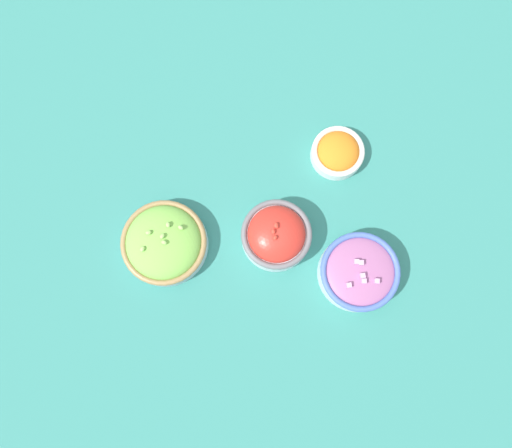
% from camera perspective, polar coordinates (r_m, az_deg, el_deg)
% --- Properties ---
extents(ground_plane, '(3.00, 3.00, 0.00)m').
position_cam_1_polar(ground_plane, '(1.05, 0.00, -0.29)').
color(ground_plane, '#337F75').
extents(bowl_cherry_tomatoes, '(0.14, 0.14, 0.09)m').
position_cam_1_polar(bowl_cherry_tomatoes, '(1.01, 2.33, -1.28)').
color(bowl_cherry_tomatoes, silver).
rests_on(bowl_cherry_tomatoes, ground_plane).
extents(bowl_lettuce, '(0.18, 0.18, 0.08)m').
position_cam_1_polar(bowl_lettuce, '(1.04, -10.45, -2.13)').
color(bowl_lettuce, '#B2C1CC').
rests_on(bowl_lettuce, ground_plane).
extents(bowl_red_onion, '(0.16, 0.16, 0.07)m').
position_cam_1_polar(bowl_red_onion, '(1.03, 11.66, -5.41)').
color(bowl_red_onion, silver).
rests_on(bowl_red_onion, ground_plane).
extents(bowl_carrots, '(0.11, 0.11, 0.05)m').
position_cam_1_polar(bowl_carrots, '(1.08, 9.33, 8.10)').
color(bowl_carrots, white).
rests_on(bowl_carrots, ground_plane).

